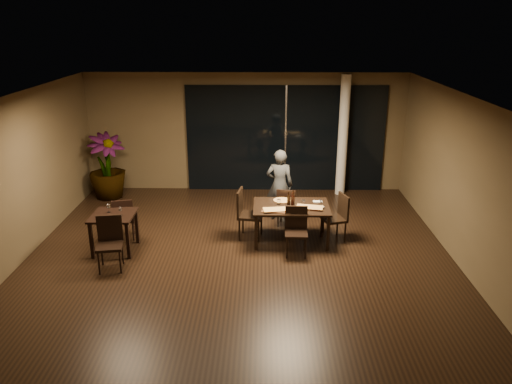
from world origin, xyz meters
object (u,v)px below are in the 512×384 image
Objects in this scene: chair_main_far at (287,205)px; bottle_a at (289,198)px; chair_side_far at (124,217)px; chair_side_near at (110,240)px; diner at (280,185)px; chair_main_near at (296,228)px; side_table at (114,221)px; chair_main_right at (338,215)px; bottle_c at (293,197)px; chair_main_left at (246,211)px; main_table at (291,209)px; bottle_b at (293,199)px; potted_plant at (107,166)px.

chair_main_far is 3.13× the size of bottle_a.
chair_side_near is at bearing 80.98° from chair_side_far.
chair_main_far is at bearing 114.15° from diner.
chair_main_near is 3.41m from chair_side_near.
chair_main_right is (4.34, 0.58, -0.09)m from side_table.
diner is 5.52× the size of bottle_c.
main_table is at bearing -90.69° from chair_main_left.
bottle_b is (0.08, -0.01, -0.01)m from bottle_a.
diner is at bearing 100.71° from chair_main_near.
chair_side_far is at bearing 84.76° from chair_side_near.
chair_main_left is at bearing 170.57° from chair_side_far.
chair_side_far is (-3.36, 0.00, -0.18)m from main_table.
chair_main_far is at bearing 21.56° from chair_side_near.
main_table is 1.88× the size of side_table.
bottle_c is at bearing 111.53° from chair_main_far.
chair_main_left is at bearing 174.16° from bottle_a.
potted_plant is at bearing 151.59° from bottle_c.
chair_main_far reaches higher than side_table.
chair_main_near is 3.46× the size of bottle_b.
diner reaches higher than bottle_c.
chair_main_right is 0.97m from bottle_c.
chair_main_near is at bearing -85.64° from bottle_b.
main_table is 1.70× the size of chair_side_far.
chair_side_far is 2.72m from potted_plant.
potted_plant is at bearing 108.48° from side_table.
bottle_a is at bearing -158.59° from bottle_c.
chair_side_near is 3.87m from diner.
bottle_c is (0.09, 0.04, 0.01)m from bottle_a.
diner is (0.70, 1.00, 0.23)m from chair_main_left.
chair_main_far is 0.54× the size of potted_plant.
chair_side_near is at bearing 42.41° from diner.
main_table is 5.18× the size of bottle_c.
chair_main_near is at bearing -87.02° from bottle_c.
bottle_c is at bearing 21.41° from bottle_a.
bottle_a is (0.15, -1.09, 0.09)m from diner.
bottle_b is (0.08, -0.67, 0.40)m from chair_main_far.
chair_side_near is (-4.22, -1.26, 0.01)m from chair_main_right.
chair_main_right is 0.98m from bottle_b.
chair_main_right is 1.58m from diner.
bottle_c is at bearing 12.05° from chair_side_near.
main_table is 0.75m from chair_main_far.
chair_main_far is 0.91× the size of chair_main_right.
chair_main_far is at bearing 90.16° from bottle_a.
chair_main_left is at bearing 176.85° from bottle_c.
side_table is at bearing 72.31° from chair_side_far.
chair_main_right is 4.40m from chair_side_near.
chair_main_left is at bearing 47.41° from chair_main_far.
diner is (3.16, 1.14, 0.31)m from chair_side_far.
bottle_a is 0.96× the size of bottle_c.
bottle_c is at bearing 73.27° from bottle_b.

